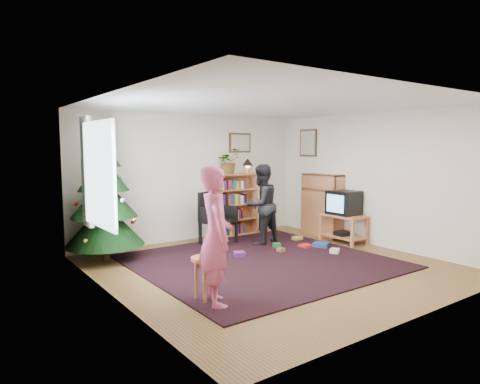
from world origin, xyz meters
TOP-DOWN VIEW (x-y plane):
  - floor at (0.00, 0.00)m, footprint 5.00×5.00m
  - ceiling at (0.00, 0.00)m, footprint 5.00×5.00m
  - wall_back at (0.00, 2.50)m, footprint 5.00×0.02m
  - wall_front at (0.00, -2.50)m, footprint 5.00×0.02m
  - wall_left at (-2.50, 0.00)m, footprint 0.02×5.00m
  - wall_right at (2.50, 0.00)m, footprint 0.02×5.00m
  - rug at (0.00, 0.30)m, footprint 3.80×3.60m
  - window_pane at (-2.47, 0.60)m, footprint 0.04×1.20m
  - curtain at (-2.43, 1.30)m, footprint 0.06×0.35m
  - picture_back at (1.15, 2.48)m, footprint 0.55×0.03m
  - picture_right at (2.48, 1.75)m, footprint 0.03×0.50m
  - christmas_tree at (-2.00, 1.90)m, footprint 1.28×1.28m
  - bookshelf_back at (0.96, 2.34)m, footprint 0.95×0.30m
  - bookshelf_right at (2.34, 1.17)m, footprint 0.30×0.95m
  - tv_stand at (2.22, 0.49)m, footprint 0.48×0.87m
  - crt_tv at (2.22, 0.49)m, footprint 0.50×0.54m
  - armchair at (0.12, 1.85)m, footprint 0.71×0.73m
  - stool at (-1.65, -0.71)m, footprint 0.33×0.33m
  - person_standing at (-1.60, -0.89)m, footprint 0.57×0.70m
  - person_by_chair at (0.79, 1.28)m, footprint 0.80×0.66m
  - potted_plant at (0.76, 2.34)m, footprint 0.57×0.52m
  - table_lamp at (1.26, 2.34)m, footprint 0.24×0.24m
  - floor_clutter at (1.03, 0.60)m, footprint 1.89×1.38m

SIDE VIEW (x-z plane):
  - floor at x=0.00m, z-range 0.00..0.00m
  - rug at x=0.00m, z-range 0.00..0.02m
  - floor_clutter at x=1.03m, z-range 0.00..0.08m
  - tv_stand at x=2.22m, z-range 0.05..0.60m
  - stool at x=-1.65m, z-range 0.15..0.69m
  - armchair at x=0.12m, z-range 0.04..1.05m
  - bookshelf_back at x=0.96m, z-range 0.01..1.31m
  - bookshelf_right at x=2.34m, z-range 0.01..1.31m
  - person_by_chair at x=0.79m, z-range 0.00..1.54m
  - crt_tv at x=2.22m, z-range 0.55..1.02m
  - person_standing at x=-1.60m, z-range 0.00..1.66m
  - christmas_tree at x=-2.00m, z-range -0.19..2.12m
  - wall_back at x=0.00m, z-range 0.00..2.50m
  - wall_front at x=0.00m, z-range 0.00..2.50m
  - wall_left at x=-2.50m, z-range 0.00..2.50m
  - wall_right at x=2.50m, z-range 0.00..2.50m
  - window_pane at x=-2.47m, z-range 0.80..2.20m
  - curtain at x=-2.43m, z-range 0.70..2.30m
  - table_lamp at x=1.26m, z-range 1.36..1.68m
  - potted_plant at x=0.76m, z-range 1.30..1.83m
  - picture_back at x=1.15m, z-range 1.74..2.16m
  - picture_right at x=2.48m, z-range 1.65..2.25m
  - ceiling at x=0.00m, z-range 2.50..2.50m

